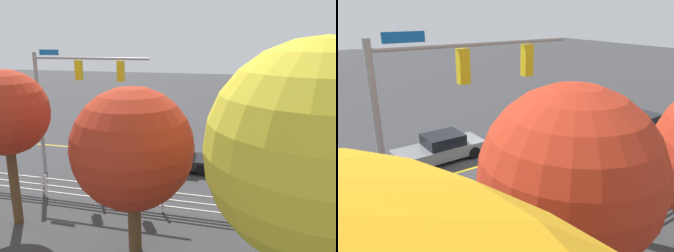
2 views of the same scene
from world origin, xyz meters
The scene contains 9 objects.
ground_plane centered at (0.00, 0.00, 0.00)m, with size 120.00×120.00×0.00m, color #38383A.
lane_center_stripe centered at (-4.00, 0.00, 0.00)m, with size 28.00×0.16×0.01m, color gold.
signal_assembly centered at (4.25, 4.66, 4.81)m, with size 6.40×0.38×6.88m.
car_0 centered at (-9.93, 1.74, 0.69)m, with size 4.15×2.19×1.41m.
car_1 centered at (-1.13, 2.09, 0.62)m, with size 4.10×2.05×1.26m.
car_2 centered at (-6.04, -1.96, 0.64)m, with size 4.51×2.22×1.32m.
car_3 centered at (1.85, -1.77, 0.65)m, with size 4.66×2.02×1.38m.
white_rail_fence centered at (-3.00, 7.29, 0.60)m, with size 26.10×0.10×1.15m.
tree_1 centered at (3.98, 9.55, 4.60)m, with size 3.29×3.29×6.28m.
Camera 2 is at (7.83, 13.29, 7.38)m, focal length 35.68 mm.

